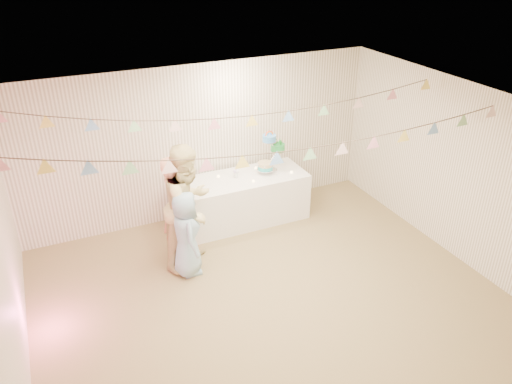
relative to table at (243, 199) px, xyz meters
name	(u,v)px	position (x,y,z in m)	size (l,w,h in m)	color
floor	(267,294)	(-0.49, -1.97, -0.40)	(6.00, 6.00, 0.00)	olive
ceiling	(269,111)	(-0.49, -1.97, 2.20)	(6.00, 6.00, 0.00)	white
back_wall	(202,143)	(-0.49, 0.53, 0.90)	(6.00, 6.00, 0.00)	white
front_wall	(398,347)	(-0.49, -4.47, 0.90)	(6.00, 6.00, 0.00)	white
left_wall	(3,273)	(-3.49, -1.97, 0.90)	(5.00, 5.00, 0.00)	white
right_wall	(453,169)	(2.51, -1.97, 0.90)	(5.00, 5.00, 0.00)	white
table	(243,199)	(0.00, 0.00, 0.00)	(2.14, 0.85, 0.80)	white
cake_stand	(271,155)	(0.55, 0.05, 0.69)	(0.60, 0.35, 0.67)	silver
cake_bottom	(264,171)	(0.40, -0.01, 0.44)	(0.31, 0.31, 0.15)	#28BCBB
cake_middle	(278,150)	(0.73, 0.14, 0.71)	(0.27, 0.27, 0.22)	#1D8638
cake_top_tier	(269,140)	(0.49, 0.02, 0.98)	(0.25, 0.25, 0.19)	#4288D0
platter	(208,188)	(-0.62, -0.05, 0.36)	(0.36, 0.36, 0.02)	white
posy	(236,176)	(-0.09, 0.05, 0.42)	(0.12, 0.12, 0.14)	white
person_adult_a	(177,210)	(-1.30, -0.66, 0.44)	(0.61, 0.40, 1.68)	#FFAA85
person_adult_b	(189,207)	(-1.16, -0.80, 0.53)	(0.91, 0.71, 1.87)	beige
person_child	(186,234)	(-1.29, -1.02, 0.24)	(0.63, 0.41, 1.28)	#8FB2CA
bunting_back	(233,105)	(-0.49, -0.87, 1.95)	(5.60, 1.10, 0.40)	pink
bunting_front	(277,140)	(-0.49, -2.17, 1.92)	(5.60, 0.90, 0.36)	#72A5E5
tealight_0	(199,190)	(-0.80, -0.15, 0.42)	(0.04, 0.04, 0.03)	#FFD88C
tealight_1	(218,176)	(-0.35, 0.18, 0.42)	(0.04, 0.04, 0.03)	#FFD88C
tealight_2	(253,181)	(0.10, -0.22, 0.42)	(0.04, 0.04, 0.03)	#FFD88C
tealight_3	(256,168)	(0.35, 0.22, 0.42)	(0.04, 0.04, 0.03)	#FFD88C
tealight_4	(292,172)	(0.82, -0.18, 0.42)	(0.04, 0.04, 0.03)	#FFD88C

